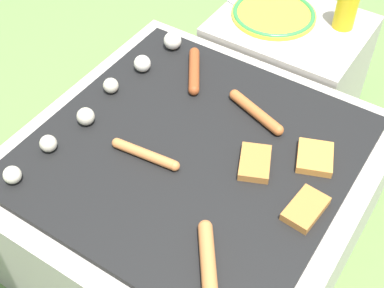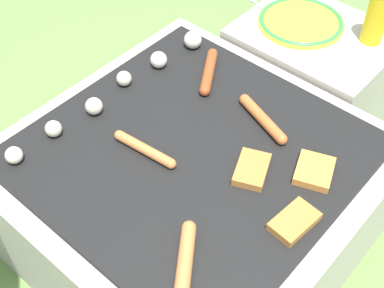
% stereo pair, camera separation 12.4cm
% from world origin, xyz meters
% --- Properties ---
extents(ground_plane, '(14.00, 14.00, 0.00)m').
position_xyz_m(ground_plane, '(0.00, 0.00, 0.00)').
color(ground_plane, '#608442').
extents(grill, '(0.82, 0.82, 0.38)m').
position_xyz_m(grill, '(0.00, 0.00, 0.19)').
color(grill, '#B2AA9E').
rests_on(grill, ground_plane).
extents(side_ledge, '(0.38, 0.46, 0.38)m').
position_xyz_m(side_ledge, '(0.61, 0.03, 0.19)').
color(side_ledge, '#B2AA9E').
rests_on(side_ledge, ground_plane).
extents(sausage_front_center, '(0.08, 0.18, 0.03)m').
position_xyz_m(sausage_front_center, '(0.19, -0.07, 0.39)').
color(sausage_front_center, '#B7602D').
rests_on(sausage_front_center, grill).
extents(sausage_front_right, '(0.04, 0.18, 0.02)m').
position_xyz_m(sausage_front_right, '(-0.08, 0.08, 0.39)').
color(sausage_front_right, '#C6753D').
rests_on(sausage_front_right, grill).
extents(sausage_mid_right, '(0.16, 0.11, 0.03)m').
position_xyz_m(sausage_mid_right, '(0.24, 0.15, 0.39)').
color(sausage_mid_right, '#93421E').
rests_on(sausage_mid_right, grill).
extents(sausage_mid_left, '(0.17, 0.13, 0.03)m').
position_xyz_m(sausage_mid_left, '(-0.25, -0.20, 0.39)').
color(sausage_mid_left, '#C6753D').
rests_on(sausage_mid_left, grill).
extents(bread_slice_left, '(0.11, 0.08, 0.02)m').
position_xyz_m(bread_slice_left, '(-0.02, -0.30, 0.39)').
color(bread_slice_left, '#B27033').
rests_on(bread_slice_left, grill).
extents(bread_slice_right, '(0.12, 0.11, 0.02)m').
position_xyz_m(bread_slice_right, '(0.04, -0.15, 0.39)').
color(bread_slice_right, '#B27033').
rests_on(bread_slice_right, grill).
extents(bread_slice_center, '(0.12, 0.11, 0.02)m').
position_xyz_m(bread_slice_center, '(0.13, -0.26, 0.39)').
color(bread_slice_center, '#D18438').
rests_on(bread_slice_center, grill).
extents(mushroom_row, '(0.65, 0.08, 0.05)m').
position_xyz_m(mushroom_row, '(0.04, 0.28, 0.40)').
color(mushroom_row, beige).
rests_on(mushroom_row, grill).
extents(plate_colorful, '(0.26, 0.26, 0.02)m').
position_xyz_m(plate_colorful, '(0.61, 0.09, 0.38)').
color(plate_colorful, yellow).
rests_on(plate_colorful, side_ledge).
extents(condiment_bottle, '(0.06, 0.06, 0.19)m').
position_xyz_m(condiment_bottle, '(0.68, -0.11, 0.46)').
color(condiment_bottle, gold).
rests_on(condiment_bottle, side_ledge).
extents(fork_utensil, '(0.08, 0.19, 0.01)m').
position_xyz_m(fork_utensil, '(0.59, 0.20, 0.38)').
color(fork_utensil, silver).
rests_on(fork_utensil, side_ledge).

